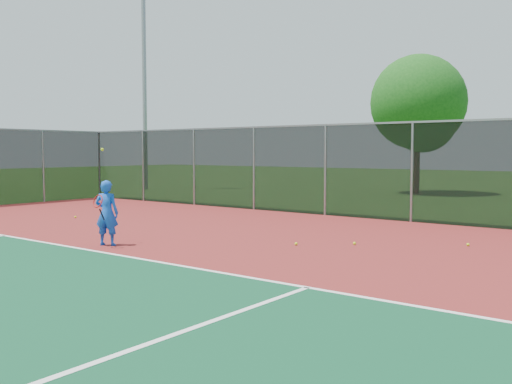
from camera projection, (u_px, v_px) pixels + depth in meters
ground at (64, 310)px, 7.72m from camera, size 120.00×120.00×0.00m
court_apron at (171, 283)px, 9.31m from camera, size 30.00×20.00×0.02m
fence_back at (412, 171)px, 17.11m from camera, size 30.00×0.06×3.03m
tennis_player at (107, 213)px, 12.86m from camera, size 0.64×0.69×2.21m
practice_ball_1 at (468, 245)px, 12.81m from camera, size 0.07×0.07×0.07m
practice_ball_2 at (354, 243)px, 12.98m from camera, size 0.07×0.07×0.07m
practice_ball_3 at (296, 244)px, 12.92m from camera, size 0.07×0.07×0.07m
practice_ball_4 at (75, 217)px, 18.18m from camera, size 0.07×0.07×0.07m
floodlight_nw at (144, 60)px, 31.64m from camera, size 0.90×0.40×12.82m
tree_back_left at (419, 106)px, 28.41m from camera, size 4.75×4.75×6.97m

